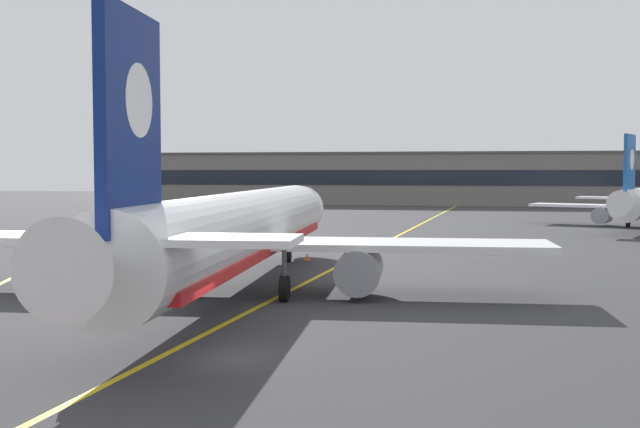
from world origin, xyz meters
name	(u,v)px	position (x,y,z in m)	size (l,w,h in m)	color
ground_plane	(222,359)	(0.00, 0.00, 0.00)	(400.00, 400.00, 0.00)	#353538
taxiway_centreline	(350,260)	(0.00, 30.00, 0.00)	(0.30, 180.00, 0.01)	yellow
airliner_foreground	(241,231)	(-3.29, 13.57, 3.37)	(32.23, 41.52, 11.65)	white
safety_cone_by_nose_gear	(307,257)	(-3.06, 29.60, 0.26)	(0.44, 0.44, 0.55)	orange
terminal_building	(480,178)	(10.89, 124.10, 4.99)	(143.09, 12.40, 9.97)	slate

